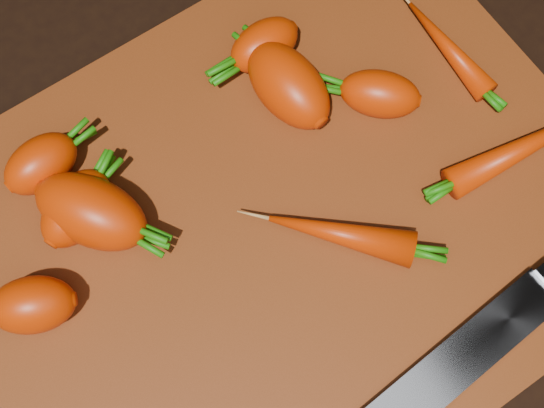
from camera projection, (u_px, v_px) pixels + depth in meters
ground at (279, 229)px, 0.59m from camera, size 2.00×2.00×0.01m
cutting_board at (279, 224)px, 0.58m from camera, size 0.50×0.40×0.01m
carrot_0 at (76, 208)px, 0.56m from camera, size 0.08×0.07×0.04m
carrot_1 at (33, 305)px, 0.53m from camera, size 0.07×0.06×0.04m
carrot_2 at (91, 212)px, 0.55m from camera, size 0.09×0.10×0.05m
carrot_3 at (288, 85)px, 0.59m from camera, size 0.05×0.09×0.05m
carrot_4 at (264, 45)px, 0.60m from camera, size 0.06×0.04×0.04m
carrot_5 at (41, 164)px, 0.57m from camera, size 0.06×0.05×0.04m
carrot_6 at (380, 94)px, 0.59m from camera, size 0.07×0.07×0.04m
carrot_7 at (448, 47)px, 0.61m from camera, size 0.02×0.10×0.02m
carrot_8 at (529, 145)px, 0.58m from camera, size 0.15×0.04×0.03m
carrot_9 at (341, 234)px, 0.56m from camera, size 0.09×0.10×0.03m
knife at (472, 350)px, 0.54m from camera, size 0.31×0.05×0.02m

